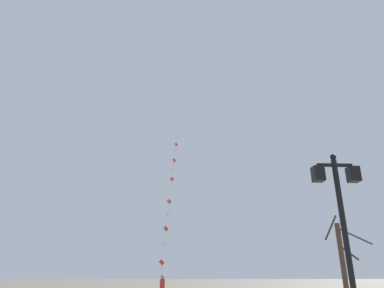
{
  "coord_description": "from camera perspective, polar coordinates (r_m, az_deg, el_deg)",
  "views": [
    {
      "loc": [
        -0.85,
        -1.3,
        1.81
      ],
      "look_at": [
        -0.2,
        14.93,
        7.95
      ],
      "focal_mm": 31.77,
      "sensor_mm": 36.0,
      "label": 1
    }
  ],
  "objects": [
    {
      "name": "twin_lantern_lamp_post",
      "position": [
        9.57,
        23.75,
        -9.97
      ],
      "size": [
        1.23,
        0.28,
        4.79
      ],
      "color": "black",
      "rests_on": "ground_plane"
    },
    {
      "name": "kite_train",
      "position": [
        27.27,
        -3.65,
        -7.9
      ],
      "size": [
        1.1,
        11.9,
        14.91
      ],
      "color": "brown",
      "rests_on": "ground_plane"
    },
    {
      "name": "bare_tree",
      "position": [
        17.33,
        24.07,
        -17.99
      ],
      "size": [
        1.48,
        1.68,
        4.3
      ],
      "color": "#4C3826",
      "rests_on": "ground_plane"
    }
  ]
}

